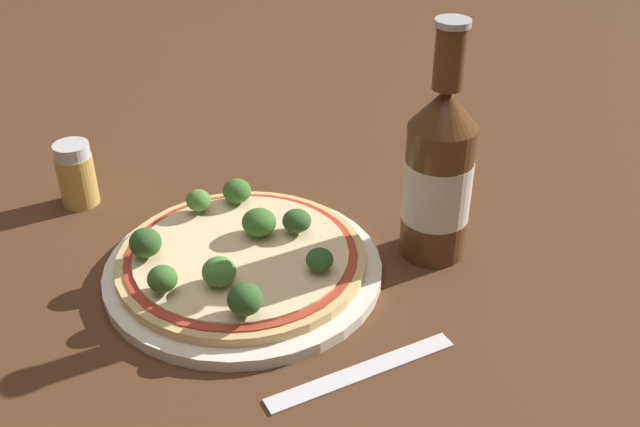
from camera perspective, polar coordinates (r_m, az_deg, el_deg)
ground_plane at (r=0.76m, az=-4.36°, el=-4.47°), size 3.00×3.00×0.00m
plate at (r=0.76m, az=-5.83°, el=-4.27°), size 0.28×0.28×0.01m
pizza at (r=0.75m, az=-5.98°, el=-3.35°), size 0.25×0.25×0.01m
broccoli_floret_0 at (r=0.76m, az=-4.67°, el=-0.66°), size 0.04×0.04×0.03m
broccoli_floret_1 at (r=0.70m, az=-7.70°, el=-4.42°), size 0.03×0.03×0.03m
broccoli_floret_2 at (r=0.76m, az=-1.70°, el=-0.62°), size 0.03×0.03×0.03m
broccoli_floret_3 at (r=0.81m, az=-9.35°, el=0.95°), size 0.03×0.03×0.03m
broccoli_floret_4 at (r=0.71m, az=-0.03°, el=-3.54°), size 0.03×0.03×0.02m
broccoli_floret_5 at (r=0.82m, az=-6.36°, el=1.71°), size 0.03×0.03×0.03m
broccoli_floret_6 at (r=0.66m, az=-5.74°, el=-6.53°), size 0.03×0.03×0.03m
broccoli_floret_7 at (r=0.75m, az=-13.17°, el=-2.18°), size 0.03×0.03×0.03m
broccoli_floret_8 at (r=0.70m, az=-11.92°, el=-4.90°), size 0.03×0.03×0.03m
beer_bottle at (r=0.75m, az=9.01°, el=3.04°), size 0.07×0.07×0.25m
pepper_shaker at (r=0.90m, az=-18.08°, el=2.85°), size 0.04×0.04×0.08m
fork at (r=0.65m, az=3.23°, el=-11.88°), size 0.07×0.17×0.00m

